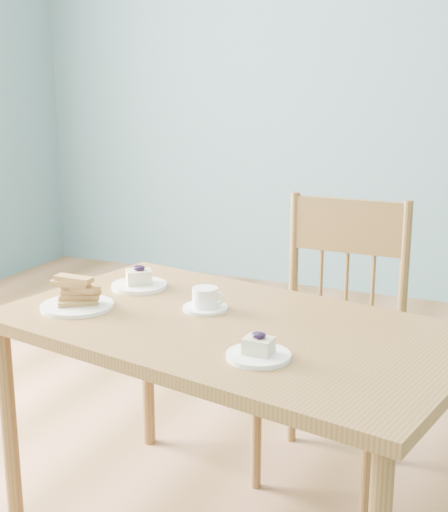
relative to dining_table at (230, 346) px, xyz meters
The scene contains 7 objects.
room 0.75m from the dining_table, 93.56° to the left, with size 5.01×5.01×2.71m.
dining_table is the anchor object (origin of this frame).
dining_chair 0.54m from the dining_table, 73.48° to the left, with size 0.43×0.41×0.93m.
cheesecake_plate_near 0.27m from the dining_table, 50.92° to the right, with size 0.15×0.15×0.06m.
cheesecake_plate_far 0.44m from the dining_table, 154.60° to the left, with size 0.17×0.17×0.07m.
coffee_cup 0.16m from the dining_table, 144.93° to the left, with size 0.13×0.13×0.06m.
biscotti_plate 0.46m from the dining_table, behind, with size 0.21×0.21×0.10m.
Camera 1 is at (0.73, -1.76, 1.30)m, focal length 50.00 mm.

